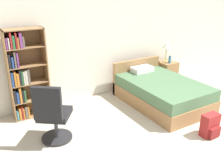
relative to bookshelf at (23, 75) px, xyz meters
name	(u,v)px	position (x,y,z in m)	size (l,w,h in m)	color
ground_plane	(219,168)	(1.93, -2.97, -0.87)	(14.00, 14.00, 0.00)	#BCB29E
wall_back	(106,39)	(1.93, 0.26, 0.43)	(9.00, 0.06, 2.60)	silver
bookshelf	(23,75)	(0.00, 0.00, 0.00)	(0.71, 0.32, 1.72)	olive
bed	(160,91)	(2.64, -0.89, -0.60)	(1.31, 1.96, 0.78)	olive
office_chair	(53,116)	(0.15, -1.14, -0.38)	(0.70, 0.72, 1.06)	#232326
nightstand	(166,73)	(3.57, -0.07, -0.57)	(0.42, 0.48, 0.60)	olive
table_lamp	(167,46)	(3.53, -0.04, 0.15)	(0.22, 0.22, 0.53)	tan
water_bottle	(170,60)	(3.54, -0.18, -0.18)	(0.07, 0.07, 0.19)	teal
backpack_red	(210,126)	(2.50, -2.33, -0.68)	(0.31, 0.23, 0.41)	maroon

